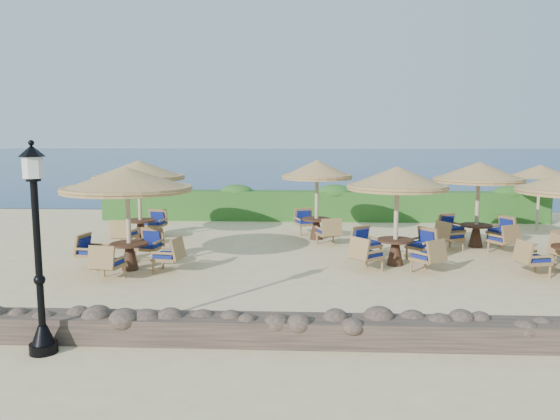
# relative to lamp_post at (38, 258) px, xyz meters

# --- Properties ---
(ground) EXTENTS (120.00, 120.00, 0.00)m
(ground) POSITION_rel_lamp_post_xyz_m (4.80, 6.80, -1.55)
(ground) COLOR beige
(ground) RESTS_ON ground
(sea) EXTENTS (160.00, 160.00, 0.00)m
(sea) POSITION_rel_lamp_post_xyz_m (4.80, 76.80, -1.55)
(sea) COLOR #0C1D4D
(sea) RESTS_ON ground
(hedge) EXTENTS (18.00, 0.90, 1.20)m
(hedge) POSITION_rel_lamp_post_xyz_m (4.80, 14.00, -0.95)
(hedge) COLOR #21511A
(hedge) RESTS_ON ground
(stone_wall) EXTENTS (15.00, 0.65, 0.44)m
(stone_wall) POSITION_rel_lamp_post_xyz_m (4.80, 0.60, -1.33)
(stone_wall) COLOR brown
(stone_wall) RESTS_ON ground
(lamp_post) EXTENTS (0.44, 0.44, 3.31)m
(lamp_post) POSITION_rel_lamp_post_xyz_m (0.00, 0.00, 0.00)
(lamp_post) COLOR black
(lamp_post) RESTS_ON ground
(extra_parasol) EXTENTS (2.30, 2.30, 2.41)m
(extra_parasol) POSITION_rel_lamp_post_xyz_m (12.60, 12.00, 0.62)
(extra_parasol) COLOR #C5AF8B
(extra_parasol) RESTS_ON ground
(cafe_set_0) EXTENTS (3.33, 3.33, 2.65)m
(cafe_set_0) POSITION_rel_lamp_post_xyz_m (-0.38, 5.44, 0.39)
(cafe_set_0) COLOR #C5AF8B
(cafe_set_0) RESTS_ON ground
(cafe_set_1) EXTENTS (2.68, 2.68, 2.65)m
(cafe_set_1) POSITION_rel_lamp_post_xyz_m (6.56, 6.30, 0.24)
(cafe_set_1) COLOR #C5AF8B
(cafe_set_1) RESTS_ON ground
(cafe_set_3) EXTENTS (2.98, 2.98, 2.65)m
(cafe_set_3) POSITION_rel_lamp_post_xyz_m (-1.27, 9.28, 0.49)
(cafe_set_3) COLOR #C5AF8B
(cafe_set_3) RESTS_ON ground
(cafe_set_4) EXTENTS (2.35, 2.87, 2.65)m
(cafe_set_4) POSITION_rel_lamp_post_xyz_m (4.51, 9.90, 0.36)
(cafe_set_4) COLOR #C5AF8B
(cafe_set_4) RESTS_ON ground
(cafe_set_5) EXTENTS (2.80, 2.80, 2.65)m
(cafe_set_5) POSITION_rel_lamp_post_xyz_m (9.46, 8.87, 0.26)
(cafe_set_5) COLOR #C5AF8B
(cafe_set_5) RESTS_ON ground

